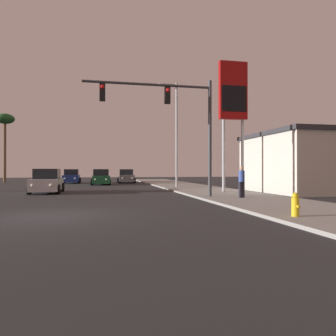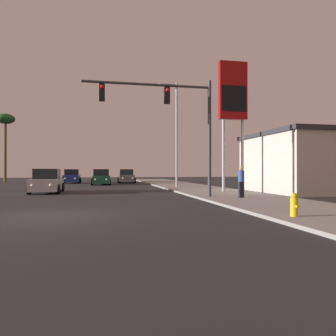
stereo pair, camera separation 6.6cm
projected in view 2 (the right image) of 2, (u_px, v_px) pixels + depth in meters
The scene contains 13 objects.
ground_plane at pixel (49, 216), 11.30m from camera, with size 120.00×120.00×0.00m, color #28282B.
sidewalk_right at pixel (213, 192), 23.02m from camera, with size 5.00×60.00×0.12m.
building_gas_station at pixel (326, 162), 24.05m from camera, with size 10.30×8.30×4.30m.
car_grey at pixel (126, 177), 40.32m from camera, with size 2.04×4.34×1.68m.
car_green at pixel (101, 178), 35.28m from camera, with size 2.04×4.33×1.68m.
car_silver at pixel (47, 182), 22.83m from camera, with size 2.04×4.31×1.68m.
car_blue at pixel (72, 177), 39.24m from camera, with size 2.04×4.32×1.68m.
traffic_light_mast at pixel (175, 113), 17.94m from camera, with size 7.07×0.36×6.50m.
street_lamp at pixel (175, 129), 28.19m from camera, with size 1.74×0.24×9.00m.
gas_station_sign at pixel (233, 98), 22.69m from camera, with size 2.00×0.42×9.00m.
fire_hydrant at pixel (294, 205), 10.45m from camera, with size 0.24×0.34×0.76m.
pedestrian_on_sidewalk at pixel (241, 181), 17.49m from camera, with size 0.34×0.32×1.67m.
palm_tree_far at pixel (5, 123), 42.52m from camera, with size 2.40×2.40×8.91m.
Camera 2 is at (1.73, -11.91, 1.61)m, focal length 35.00 mm.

